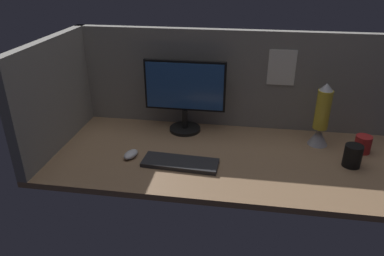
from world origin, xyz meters
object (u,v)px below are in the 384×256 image
object	(u,v)px
monitor	(185,92)
lava_lamp	(321,120)
keyboard	(180,163)
mug_red_plastic	(363,144)
mouse	(131,154)
mug_black_travel	(353,156)

from	to	relation	value
monitor	lava_lamp	distance (cm)	74.69
keyboard	lava_lamp	distance (cm)	77.95
mug_red_plastic	lava_lamp	size ratio (longest dim) A/B	0.26
mouse	mug_red_plastic	distance (cm)	119.37
monitor	keyboard	bearing A→B (deg)	-83.61
monitor	keyboard	size ratio (longest dim) A/B	1.24
monitor	mouse	xyz separation A→B (cm)	(-21.66, -35.82, -21.50)
mouse	lava_lamp	xyz separation A→B (cm)	(95.57, 29.38, 12.79)
mug_red_plastic	keyboard	bearing A→B (deg)	-163.41
mug_red_plastic	mouse	bearing A→B (deg)	-168.43
monitor	keyboard	distance (cm)	45.05
monitor	lava_lamp	bearing A→B (deg)	-4.98
mug_black_travel	keyboard	bearing A→B (deg)	-171.83
keyboard	mouse	bearing A→B (deg)	176.08
keyboard	mug_red_plastic	size ratio (longest dim) A/B	4.08
keyboard	lava_lamp	xyz separation A→B (cm)	(69.55, 32.52, 13.49)
keyboard	mouse	xyz separation A→B (cm)	(-26.02, 3.14, 0.70)
monitor	mouse	world-z (taller)	monitor
keyboard	mug_black_travel	bearing A→B (deg)	11.12
mug_red_plastic	lava_lamp	distance (cm)	24.17
keyboard	mug_red_plastic	bearing A→B (deg)	19.54
mug_red_plastic	mug_black_travel	bearing A→B (deg)	-119.78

